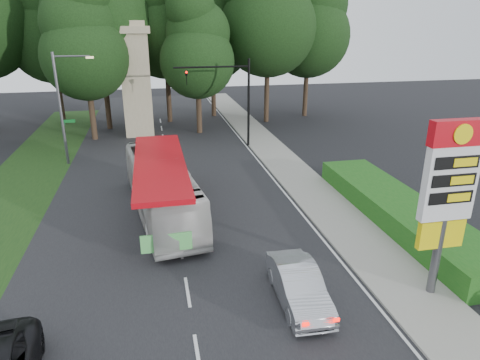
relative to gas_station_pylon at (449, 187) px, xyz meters
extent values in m
cube|color=black|center=(-9.20, 10.01, -4.44)|extent=(14.00, 80.00, 0.02)
cube|color=gray|center=(-0.70, 10.01, -4.39)|extent=(3.00, 80.00, 0.12)
cube|color=#193814|center=(-18.70, 16.01, -4.44)|extent=(5.00, 50.00, 0.02)
cube|color=#185416|center=(2.30, 6.01, -3.85)|extent=(3.00, 14.00, 1.20)
cylinder|color=#59595E|center=(0.00, 0.01, -2.85)|extent=(0.32, 0.32, 3.20)
cube|color=yellow|center=(0.00, 0.01, -1.85)|extent=(1.80, 0.25, 1.10)
cube|color=silver|center=(0.00, 0.01, 0.15)|extent=(2.00, 0.35, 2.80)
cube|color=#B70913|center=(0.00, 0.01, 1.95)|extent=(2.10, 0.40, 0.90)
cylinder|color=yellow|center=(0.00, -0.21, 1.95)|extent=(0.70, 0.05, 0.70)
cube|color=black|center=(0.00, -0.18, 0.95)|extent=(1.70, 0.04, 0.45)
cube|color=black|center=(0.00, -0.18, 0.30)|extent=(1.70, 0.04, 0.45)
cube|color=black|center=(0.00, -0.18, -0.35)|extent=(1.70, 0.04, 0.45)
cylinder|color=black|center=(-2.20, 22.01, -0.85)|extent=(0.20, 0.20, 7.20)
cylinder|color=black|center=(-5.20, 22.01, 2.15)|extent=(6.00, 0.14, 0.14)
imported|color=black|center=(-7.20, 22.01, 1.90)|extent=(0.18, 0.22, 1.10)
sphere|color=#FF0C05|center=(-7.20, 21.86, 1.80)|extent=(0.18, 0.18, 0.18)
cylinder|color=#59595E|center=(-16.40, 20.01, -0.45)|extent=(0.20, 0.20, 8.00)
cylinder|color=#59595E|center=(-15.20, 20.01, 3.25)|extent=(2.40, 0.12, 0.12)
cube|color=#FFE599|center=(-14.00, 20.01, 3.15)|extent=(0.50, 0.22, 0.14)
cube|color=#0C591E|center=(-15.95, 20.01, -1.25)|extent=(0.85, 0.04, 0.22)
cube|color=#0C591E|center=(-16.40, 20.46, -1.55)|extent=(0.04, 0.85, 0.22)
cube|color=gray|center=(-11.20, 28.01, 0.05)|extent=(2.50, 2.50, 9.00)
cube|color=gray|center=(-11.20, 28.01, 4.85)|extent=(3.00, 3.00, 0.60)
cube|color=gray|center=(-11.20, 28.01, 5.35)|extent=(2.20, 2.20, 0.50)
cylinder|color=#2D2116|center=(-19.20, 35.01, -1.75)|extent=(0.50, 0.50, 5.40)
sphere|color=black|center=(-19.20, 35.01, 3.80)|extent=(8.40, 8.40, 8.40)
sphere|color=black|center=(-19.20, 35.01, 6.80)|extent=(7.20, 7.20, 7.20)
cylinder|color=#2D2116|center=(-14.20, 31.01, -1.21)|extent=(0.50, 0.50, 6.48)
sphere|color=black|center=(-14.20, 31.01, 5.45)|extent=(10.08, 10.08, 10.08)
cylinder|color=#2D2116|center=(-8.20, 33.01, -1.48)|extent=(0.50, 0.50, 5.94)
sphere|color=black|center=(-8.20, 33.01, 4.63)|extent=(9.24, 9.24, 9.24)
cylinder|color=#2D2116|center=(-3.20, 35.01, -1.84)|extent=(0.50, 0.50, 5.22)
sphere|color=black|center=(-3.20, 35.01, 3.53)|extent=(8.12, 8.12, 8.12)
sphere|color=black|center=(-3.20, 35.01, 6.43)|extent=(6.96, 6.96, 6.96)
cylinder|color=#2D2116|center=(1.80, 31.01, -1.39)|extent=(0.50, 0.50, 6.12)
sphere|color=black|center=(1.80, 31.01, 4.90)|extent=(9.52, 9.52, 9.52)
cylinder|color=#2D2116|center=(6.80, 33.01, -1.66)|extent=(0.50, 0.50, 5.58)
sphere|color=black|center=(6.80, 33.01, 4.08)|extent=(8.68, 8.68, 8.68)
sphere|color=black|center=(6.80, 33.01, 7.18)|extent=(7.44, 7.44, 7.44)
cylinder|color=#2D2116|center=(-15.20, 27.01, -2.11)|extent=(0.50, 0.50, 4.68)
sphere|color=black|center=(-15.20, 27.01, 2.70)|extent=(7.28, 7.28, 7.28)
sphere|color=black|center=(-15.20, 27.01, 5.30)|extent=(6.24, 6.24, 6.24)
cylinder|color=#2D2116|center=(-5.70, 27.51, -2.29)|extent=(0.50, 0.50, 4.32)
sphere|color=black|center=(-5.70, 27.51, 2.15)|extent=(6.72, 6.72, 6.72)
sphere|color=black|center=(-5.70, 27.51, 4.55)|extent=(5.76, 5.76, 5.76)
sphere|color=black|center=(-5.70, 27.51, 6.59)|extent=(4.32, 4.32, 4.32)
imported|color=silver|center=(-9.85, 9.54, -2.93)|extent=(4.03, 11.18, 3.05)
imported|color=#B7B9BF|center=(-5.19, 0.57, -3.74)|extent=(1.62, 4.36, 1.43)
camera|label=1|loc=(-10.09, -12.22, 5.43)|focal=32.00mm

